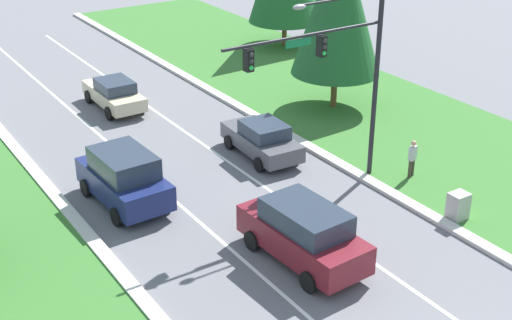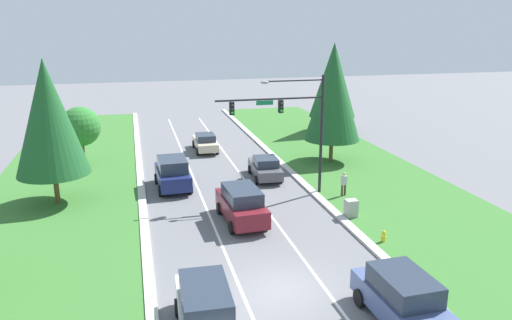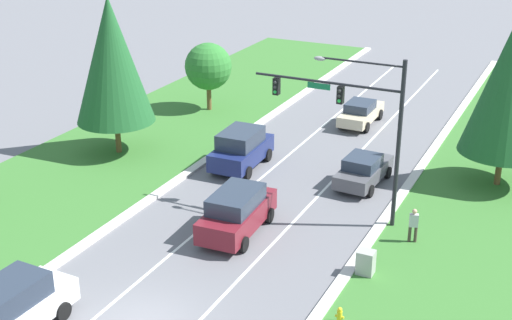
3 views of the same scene
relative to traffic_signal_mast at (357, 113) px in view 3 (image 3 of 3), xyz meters
name	(u,v)px [view 3 (image 3 of 3)]	position (x,y,z in m)	size (l,w,h in m)	color
curb_strip_left	(24,286)	(-9.76, -11.55, -5.21)	(0.50, 90.00, 0.15)	beige
lane_stripe_inner_left	(102,312)	(-5.91, -11.55, -5.28)	(0.14, 81.00, 0.01)	white
traffic_signal_mast	(357,113)	(0.00, 0.00, 0.00)	(7.16, 0.41, 7.97)	black
graphite_sedan	(363,170)	(-0.73, 4.03, -4.46)	(2.17, 4.46, 1.63)	#4C4C51
burgundy_suv	(237,212)	(-4.23, -3.71, -4.20)	(2.39, 4.99, 2.10)	maroon
white_suv	(9,310)	(-7.88, -14.16, -4.19)	(2.21, 5.15, 2.14)	white
champagne_sedan	(361,112)	(-3.86, 13.12, -4.47)	(1.98, 4.57, 1.58)	beige
navy_suv	(241,148)	(-7.59, 3.30, -4.17)	(2.40, 4.62, 2.19)	navy
utility_cabinet	(366,263)	(2.20, -4.67, -4.72)	(0.70, 0.60, 1.11)	#9E9E99
pedestrian	(413,224)	(3.25, -1.17, -4.34)	(0.43, 0.33, 1.69)	#42382D
fire_hydrant	(340,316)	(2.40, -8.34, -4.94)	(0.34, 0.20, 0.70)	gold
conifer_near_right_tree	(511,84)	(5.68, 6.98, 0.24)	(4.51, 4.51, 9.14)	brown
oak_near_left_tree	(208,67)	(-14.14, 11.30, -2.17)	(3.18, 3.18, 4.72)	brown
conifer_mid_left_tree	(112,60)	(-15.01, 2.05, 0.31)	(4.48, 4.48, 9.19)	brown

